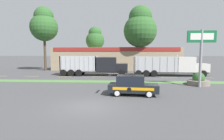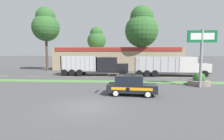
% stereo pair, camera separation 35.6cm
% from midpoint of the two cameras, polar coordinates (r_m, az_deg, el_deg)
% --- Properties ---
extents(ground_plane, '(600.00, 600.00, 0.00)m').
position_cam_midpoint_polar(ground_plane, '(12.28, -7.64, -11.71)').
color(ground_plane, '#474749').
extents(grass_verge, '(120.00, 1.82, 0.06)m').
position_cam_midpoint_polar(grass_verge, '(22.46, -2.03, -3.83)').
color(grass_verge, '#517F42').
rests_on(grass_verge, ground_plane).
extents(centre_line_1, '(2.40, 0.14, 0.01)m').
position_cam_midpoint_polar(centre_line_1, '(33.79, -32.12, -1.61)').
color(centre_line_1, yellow).
rests_on(centre_line_1, ground_plane).
extents(centre_line_2, '(2.40, 0.14, 0.01)m').
position_cam_midpoint_polar(centre_line_2, '(30.89, -24.04, -1.84)').
color(centre_line_2, yellow).
rests_on(centre_line_2, ground_plane).
extents(centre_line_3, '(2.40, 0.14, 0.01)m').
position_cam_midpoint_polar(centre_line_3, '(28.72, -14.51, -2.05)').
color(centre_line_3, yellow).
rests_on(centre_line_3, ground_plane).
extents(centre_line_4, '(2.40, 0.14, 0.01)m').
position_cam_midpoint_polar(centre_line_4, '(27.45, -3.78, -2.22)').
color(centre_line_4, yellow).
rests_on(centre_line_4, ground_plane).
extents(centre_line_5, '(2.40, 0.14, 0.01)m').
position_cam_midpoint_polar(centre_line_5, '(27.22, 7.56, -2.32)').
color(centre_line_5, yellow).
rests_on(centre_line_5, ground_plane).
extents(centre_line_6, '(2.40, 0.14, 0.01)m').
position_cam_midpoint_polar(centre_line_6, '(28.05, 18.65, -2.33)').
color(centre_line_6, yellow).
rests_on(centre_line_6, ground_plane).
extents(centre_line_7, '(2.40, 0.14, 0.01)m').
position_cam_midpoint_polar(centre_line_7, '(29.84, 28.76, -2.26)').
color(centre_line_7, yellow).
rests_on(centre_line_7, ground_plane).
extents(dump_truck_lead, '(11.03, 2.79, 3.22)m').
position_cam_midpoint_polar(dump_truck_lead, '(29.08, -3.31, 1.33)').
color(dump_truck_lead, black).
rests_on(dump_truck_lead, ground_plane).
extents(dump_truck_mid, '(11.77, 2.79, 3.44)m').
position_cam_midpoint_polar(dump_truck_mid, '(30.16, 21.09, 1.10)').
color(dump_truck_mid, black).
rests_on(dump_truck_mid, ground_plane).
extents(rally_car, '(4.36, 2.08, 1.75)m').
position_cam_midpoint_polar(rally_car, '(15.32, 6.91, -4.97)').
color(rally_car, black).
rests_on(rally_car, ground_plane).
extents(store_sign_post, '(2.99, 0.28, 6.14)m').
position_cam_midpoint_polar(store_sign_post, '(20.86, 27.66, 6.93)').
color(store_sign_post, gray).
rests_on(store_sign_post, ground_plane).
extents(stone_planter, '(2.45, 2.45, 1.48)m').
position_cam_midpoint_polar(stone_planter, '(22.47, 26.94, -3.18)').
color(stone_planter, slate).
rests_on(stone_planter, ground_plane).
extents(store_building_backdrop, '(28.09, 12.10, 5.01)m').
position_cam_midpoint_polar(store_building_backdrop, '(42.80, 2.23, 3.83)').
color(store_building_backdrop, '#9E896B').
rests_on(store_building_backdrop, ground_plane).
extents(tree_behind_left, '(5.78, 5.78, 13.53)m').
position_cam_midpoint_polar(tree_behind_left, '(40.98, -20.57, 13.58)').
color(tree_behind_left, '#473828').
rests_on(tree_behind_left, ground_plane).
extents(tree_behind_centre, '(4.28, 4.28, 9.87)m').
position_cam_midpoint_polar(tree_behind_centre, '(41.39, -4.83, 10.02)').
color(tree_behind_centre, '#473828').
rests_on(tree_behind_centre, ground_plane).
extents(tree_behind_right, '(6.91, 6.91, 13.58)m').
position_cam_midpoint_polar(tree_behind_right, '(37.95, 9.91, 13.54)').
color(tree_behind_right, '#473828').
rests_on(tree_behind_right, ground_plane).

